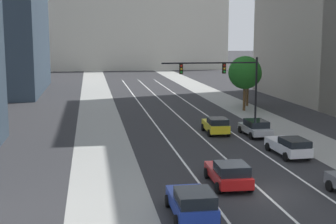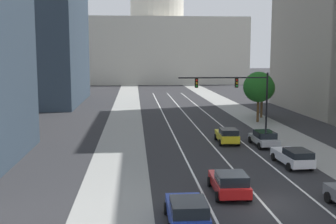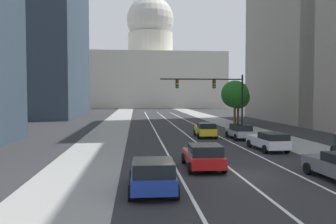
# 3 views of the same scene
# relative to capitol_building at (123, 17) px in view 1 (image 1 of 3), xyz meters

# --- Properties ---
(ground_plane) EXTENTS (400.00, 400.00, 0.00)m
(ground_plane) POSITION_rel_capitol_building_xyz_m (0.00, -69.53, -13.56)
(ground_plane) COLOR #2B2B2D
(sidewalk_left) EXTENTS (4.52, 130.00, 0.01)m
(sidewalk_left) POSITION_rel_capitol_building_xyz_m (-8.60, -74.53, -13.55)
(sidewalk_left) COLOR gray
(sidewalk_left) RESTS_ON ground
(sidewalk_right) EXTENTS (4.52, 130.00, 0.01)m
(sidewalk_right) POSITION_rel_capitol_building_xyz_m (8.60, -74.53, -13.55)
(sidewalk_right) COLOR gray
(sidewalk_right) RESTS_ON ground
(lane_stripe_left) EXTENTS (0.16, 90.00, 0.01)m
(lane_stripe_left) POSITION_rel_capitol_building_xyz_m (-3.17, -84.53, -13.55)
(lane_stripe_left) COLOR white
(lane_stripe_left) RESTS_ON ground
(lane_stripe_center) EXTENTS (0.16, 90.00, 0.01)m
(lane_stripe_center) POSITION_rel_capitol_building_xyz_m (0.00, -84.53, -13.55)
(lane_stripe_center) COLOR white
(lane_stripe_center) RESTS_ON ground
(lane_stripe_right) EXTENTS (0.16, 90.00, 0.01)m
(lane_stripe_right) POSITION_rel_capitol_building_xyz_m (3.17, -84.53, -13.55)
(lane_stripe_right) COLOR white
(lane_stripe_right) RESTS_ON ground
(capitol_building) EXTENTS (50.98, 29.72, 41.87)m
(capitol_building) POSITION_rel_capitol_building_xyz_m (0.00, 0.00, 0.00)
(capitol_building) COLOR beige
(capitol_building) RESTS_ON ground
(car_red) EXTENTS (2.18, 4.34, 1.51)m
(car_red) POSITION_rel_capitol_building_xyz_m (-1.59, -108.01, -12.79)
(car_red) COLOR red
(car_red) RESTS_ON ground
(car_blue) EXTENTS (2.11, 4.16, 1.54)m
(car_blue) POSITION_rel_capitol_building_xyz_m (-4.76, -112.54, -12.76)
(car_blue) COLOR #1E389E
(car_blue) RESTS_ON ground
(car_yellow) EXTENTS (2.06, 4.17, 1.53)m
(car_yellow) POSITION_rel_capitol_building_xyz_m (1.58, -93.19, -12.77)
(car_yellow) COLOR yellow
(car_yellow) RESTS_ON ground
(car_silver) EXTENTS (2.04, 4.27, 1.43)m
(car_silver) POSITION_rel_capitol_building_xyz_m (4.76, -94.66, -12.80)
(car_silver) COLOR #B2B5BA
(car_silver) RESTS_ON ground
(car_white) EXTENTS (2.10, 4.63, 1.46)m
(car_white) POSITION_rel_capitol_building_xyz_m (4.77, -101.89, -12.79)
(car_white) COLOR silver
(car_white) RESTS_ON ground
(traffic_signal_mast) EXTENTS (9.49, 0.39, 6.64)m
(traffic_signal_mast) POSITION_rel_capitol_building_xyz_m (3.58, -89.25, -8.73)
(traffic_signal_mast) COLOR black
(traffic_signal_mast) RESTS_ON ground
(street_tree_near_right) EXTENTS (3.47, 3.47, 5.76)m
(street_tree_near_right) POSITION_rel_capitol_building_xyz_m (9.89, -77.02, -9.55)
(street_tree_near_right) COLOR #51381E
(street_tree_near_right) RESTS_ON ground
(street_tree_mid_right) EXTENTS (3.84, 3.84, 6.38)m
(street_tree_mid_right) POSITION_rel_capitol_building_xyz_m (8.31, -80.65, -9.11)
(street_tree_mid_right) COLOR #51381E
(street_tree_mid_right) RESTS_ON ground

